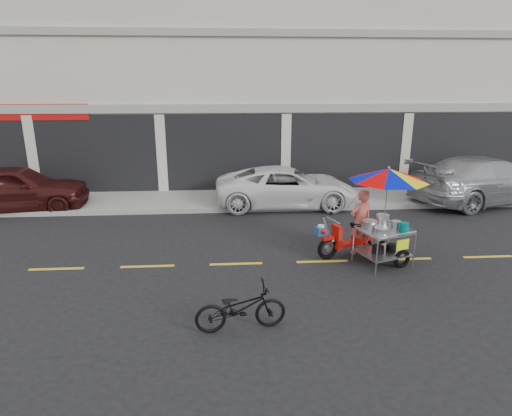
{
  "coord_description": "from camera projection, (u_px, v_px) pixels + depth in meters",
  "views": [
    {
      "loc": [
        -2.17,
        -9.02,
        4.0
      ],
      "look_at": [
        -1.5,
        0.6,
        1.15
      ],
      "focal_mm": 30.0,
      "sensor_mm": 36.0,
      "label": 1
    }
  ],
  "objects": [
    {
      "name": "food_vendor_rig",
      "position": [
        377.0,
        201.0,
        9.64
      ],
      "size": [
        2.63,
        2.2,
        2.26
      ],
      "rotation": [
        0.0,
        0.0,
        0.34
      ],
      "color": "black",
      "rests_on": "ground"
    },
    {
      "name": "maroon_sedan",
      "position": [
        15.0,
        188.0,
        13.6
      ],
      "size": [
        4.58,
        2.3,
        1.5
      ],
      "primitive_type": "imported",
      "rotation": [
        0.0,
        0.0,
        1.69
      ],
      "color": "#361010",
      "rests_on": "ground"
    },
    {
      "name": "silver_pickup",
      "position": [
        486.0,
        180.0,
        14.53
      ],
      "size": [
        5.86,
        3.66,
        1.58
      ],
      "primitive_type": "imported",
      "rotation": [
        0.0,
        0.0,
        1.85
      ],
      "color": "#A6A7AC",
      "rests_on": "ground"
    },
    {
      "name": "ground",
      "position": [
        322.0,
        262.0,
        9.91
      ],
      "size": [
        90.0,
        90.0,
        0.0
      ],
      "primitive_type": "plane",
      "color": "black"
    },
    {
      "name": "shophouse_block",
      "position": [
        337.0,
        76.0,
        19.02
      ],
      "size": [
        36.0,
        8.11,
        10.4
      ],
      "color": "beige",
      "rests_on": "ground"
    },
    {
      "name": "centerline",
      "position": [
        322.0,
        261.0,
        9.9
      ],
      "size": [
        42.0,
        0.1,
        0.01
      ],
      "primitive_type": "cube",
      "color": "gold",
      "rests_on": "ground"
    },
    {
      "name": "near_bicycle",
      "position": [
        241.0,
        308.0,
        7.09
      ],
      "size": [
        1.58,
        0.73,
        0.8
      ],
      "primitive_type": "imported",
      "rotation": [
        0.0,
        0.0,
        1.7
      ],
      "color": "black",
      "rests_on": "ground"
    },
    {
      "name": "white_pickup",
      "position": [
        287.0,
        187.0,
        14.2
      ],
      "size": [
        4.72,
        2.23,
        1.3
      ],
      "primitive_type": "imported",
      "rotation": [
        0.0,
        0.0,
        1.56
      ],
      "color": "white",
      "rests_on": "ground"
    },
    {
      "name": "sidewalk",
      "position": [
        289.0,
        197.0,
        15.15
      ],
      "size": [
        45.0,
        3.0,
        0.15
      ],
      "primitive_type": "cube",
      "color": "gray",
      "rests_on": "ground"
    }
  ]
}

